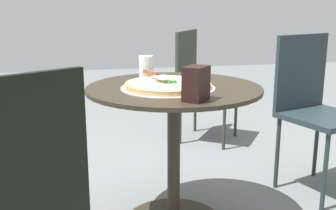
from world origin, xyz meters
TOP-DOWN VIEW (x-y plane):
  - patio_table at (0.00, 0.00)m, footprint 0.80×0.80m
  - pizza_on_tray at (-0.04, -0.04)m, footprint 0.42×0.42m
  - pizza_server at (-0.07, 0.03)m, footprint 0.13×0.21m
  - drinking_cup at (-0.08, 0.28)m, footprint 0.07×0.07m
  - napkin_dispenser at (0.02, -0.29)m, footprint 0.13×0.13m
  - patio_chair_near at (-0.62, -0.63)m, footprint 0.51×0.51m
  - patio_chair_far at (0.87, 0.25)m, footprint 0.50×0.50m
  - patio_chair_corner at (0.50, 1.25)m, footprint 0.57×0.57m

SIDE VIEW (x-z plane):
  - patio_table at x=0.00m, z-range 0.14..0.83m
  - patio_chair_corner at x=0.50m, z-range 0.08..0.93m
  - patio_chair_near at x=-0.62m, z-range 0.07..0.96m
  - patio_chair_far at x=0.87m, z-range 0.07..0.96m
  - pizza_on_tray at x=-0.04m, z-range 0.68..0.73m
  - pizza_server at x=-0.07m, z-range 0.74..0.75m
  - drinking_cup at x=-0.08m, z-range 0.69..0.80m
  - napkin_dispenser at x=0.02m, z-range 0.69..0.83m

